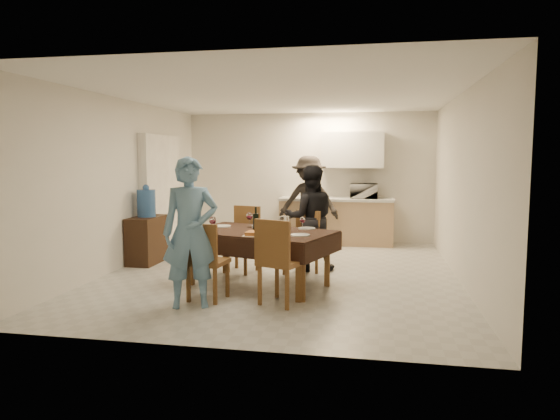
{
  "coord_description": "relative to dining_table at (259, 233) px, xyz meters",
  "views": [
    {
      "loc": [
        1.31,
        -7.13,
        1.7
      ],
      "look_at": [
        0.03,
        -0.3,
        0.97
      ],
      "focal_mm": 32.0,
      "sensor_mm": 36.0,
      "label": 1
    }
  ],
  "objects": [
    {
      "name": "chair_near_left",
      "position": [
        -0.45,
        -0.84,
        -0.13
      ],
      "size": [
        0.48,
        0.48,
        0.51
      ],
      "rotation": [
        0.0,
        0.0,
        -0.13
      ],
      "color": "brown",
      "rests_on": "floor"
    },
    {
      "name": "ceiling",
      "position": [
        0.17,
        0.78,
        1.9
      ],
      "size": [
        5.0,
        6.0,
        0.02
      ],
      "primitive_type": "cube",
      "color": "white",
      "rests_on": "wall_back"
    },
    {
      "name": "wine_glass_c",
      "position": [
        -0.2,
        0.3,
        0.14
      ],
      "size": [
        0.09,
        0.09,
        0.21
      ],
      "primitive_type": null,
      "color": "white",
      "rests_on": "dining_table"
    },
    {
      "name": "microwave",
      "position": [
        1.31,
        3.46,
        0.35
      ],
      "size": [
        0.52,
        0.35,
        0.29
      ],
      "primitive_type": "imported",
      "rotation": [
        0.0,
        0.0,
        3.14
      ],
      "color": "silver",
      "rests_on": "kitchen_worktop"
    },
    {
      "name": "dining_table",
      "position": [
        0.0,
        0.0,
        0.0
      ],
      "size": [
        2.14,
        1.65,
        0.74
      ],
      "rotation": [
        0.0,
        0.0,
        -0.32
      ],
      "color": "black",
      "rests_on": "floor"
    },
    {
      "name": "water_jug",
      "position": [
        -2.11,
        1.1,
        0.27
      ],
      "size": [
        0.29,
        0.29,
        0.44
      ],
      "primitive_type": "cylinder",
      "color": "#3765AA",
      "rests_on": "console"
    },
    {
      "name": "wall_back",
      "position": [
        0.17,
        3.78,
        0.6
      ],
      "size": [
        5.0,
        0.02,
        2.6
      ],
      "primitive_type": "cube",
      "color": "beige",
      "rests_on": "floor"
    },
    {
      "name": "person_far",
      "position": [
        0.55,
        1.05,
        0.09
      ],
      "size": [
        0.9,
        0.77,
        1.59
      ],
      "primitive_type": "imported",
      "rotation": [
        0.0,
        0.0,
        3.39
      ],
      "color": "black",
      "rests_on": "floor"
    },
    {
      "name": "wall_right",
      "position": [
        2.67,
        0.78,
        0.6
      ],
      "size": [
        0.02,
        6.0,
        2.6
      ],
      "primitive_type": "cube",
      "color": "beige",
      "rests_on": "floor"
    },
    {
      "name": "plate_far_right",
      "position": [
        0.6,
        0.3,
        0.04
      ],
      "size": [
        0.24,
        0.24,
        0.01
      ],
      "primitive_type": "cylinder",
      "color": "silver",
      "rests_on": "dining_table"
    },
    {
      "name": "wine_glass_b",
      "position": [
        0.55,
        0.25,
        0.12
      ],
      "size": [
        0.08,
        0.08,
        0.17
      ],
      "primitive_type": null,
      "color": "white",
      "rests_on": "dining_table"
    },
    {
      "name": "upper_cabinet",
      "position": [
        1.07,
        3.6,
        1.15
      ],
      "size": [
        1.2,
        0.34,
        0.7
      ],
      "primitive_type": "cube",
      "color": "silver",
      "rests_on": "wall_back"
    },
    {
      "name": "chair_far_right",
      "position": [
        0.45,
        0.66,
        -0.14
      ],
      "size": [
        0.57,
        0.59,
        0.5
      ],
      "rotation": [
        0.0,
        0.0,
        2.66
      ],
      "color": "brown",
      "rests_on": "floor"
    },
    {
      "name": "plate_far_left",
      "position": [
        -0.6,
        0.3,
        0.04
      ],
      "size": [
        0.25,
        0.25,
        0.01
      ],
      "primitive_type": "cylinder",
      "color": "silver",
      "rests_on": "dining_table"
    },
    {
      "name": "kitchen_base_cabinet",
      "position": [
        0.77,
        3.46,
        -0.27
      ],
      "size": [
        2.2,
        0.6,
        0.86
      ],
      "primitive_type": "cube",
      "color": "tan",
      "rests_on": "floor"
    },
    {
      "name": "wall_left",
      "position": [
        -2.33,
        0.78,
        0.6
      ],
      "size": [
        0.02,
        6.0,
        2.6
      ],
      "primitive_type": "cube",
      "color": "beige",
      "rests_on": "floor"
    },
    {
      "name": "stub_partition",
      "position": [
        -2.25,
        1.98,
        0.35
      ],
      "size": [
        0.15,
        1.4,
        2.1
      ],
      "primitive_type": "cube",
      "color": "white",
      "rests_on": "floor"
    },
    {
      "name": "plate_near_right",
      "position": [
        0.6,
        -0.3,
        0.04
      ],
      "size": [
        0.24,
        0.24,
        0.01
      ],
      "primitive_type": "cylinder",
      "color": "silver",
      "rests_on": "dining_table"
    },
    {
      "name": "wall_front",
      "position": [
        0.17,
        -2.22,
        0.6
      ],
      "size": [
        5.0,
        0.02,
        2.6
      ],
      "primitive_type": "cube",
      "color": "beige",
      "rests_on": "floor"
    },
    {
      "name": "person_near",
      "position": [
        -0.55,
        -1.05,
        0.15
      ],
      "size": [
        0.73,
        0.6,
        1.71
      ],
      "primitive_type": "imported",
      "rotation": [
        0.0,
        0.0,
        0.35
      ],
      "color": "#5F8BB4",
      "rests_on": "floor"
    },
    {
      "name": "savoury_tart",
      "position": [
        0.1,
        -0.38,
        0.06
      ],
      "size": [
        0.38,
        0.29,
        0.05
      ],
      "primitive_type": "cube",
      "rotation": [
        0.0,
        0.0,
        -0.0
      ],
      "color": "#CD823C",
      "rests_on": "dining_table"
    },
    {
      "name": "salad_bowl",
      "position": [
        0.3,
        0.18,
        0.07
      ],
      "size": [
        0.16,
        0.16,
        0.06
      ],
      "primitive_type": "cylinder",
      "color": "silver",
      "rests_on": "dining_table"
    },
    {
      "name": "person_kitchen",
      "position": [
        0.28,
        3.01,
        0.16
      ],
      "size": [
        1.12,
        0.65,
        1.74
      ],
      "primitive_type": "imported",
      "color": "black",
      "rests_on": "floor"
    },
    {
      "name": "wine_bottle",
      "position": [
        -0.05,
        0.05,
        0.19
      ],
      "size": [
        0.08,
        0.08,
        0.31
      ],
      "primitive_type": null,
      "color": "black",
      "rests_on": "dining_table"
    },
    {
      "name": "water_pitcher",
      "position": [
        0.35,
        -0.05,
        0.14
      ],
      "size": [
        0.13,
        0.13,
        0.21
      ],
      "primitive_type": "cylinder",
      "color": "white",
      "rests_on": "dining_table"
    },
    {
      "name": "console",
      "position": [
        -2.11,
        1.1,
        -0.33
      ],
      "size": [
        0.41,
        0.81,
        0.75
      ],
      "primitive_type": "cube",
      "color": "black",
      "rests_on": "floor"
    },
    {
      "name": "plate_near_left",
      "position": [
        -0.6,
        -0.3,
        0.04
      ],
      "size": [
        0.25,
        0.25,
        0.01
      ],
      "primitive_type": "cylinder",
      "color": "silver",
      "rests_on": "dining_table"
    },
    {
      "name": "kitchen_worktop",
      "position": [
        0.77,
        3.46,
        0.18
      ],
      "size": [
        2.24,
        0.64,
        0.05
      ],
      "primitive_type": "cube",
      "color": "beige",
      "rests_on": "kitchen_base_cabinet"
    },
    {
      "name": "wine_glass_a",
      "position": [
        -0.55,
        -0.25,
        0.14
      ],
      "size": [
        0.09,
        0.09,
        0.21
      ],
      "primitive_type": null,
      "color": "white",
      "rests_on": "dining_table"
    },
    {
      "name": "chair_near_right",
      "position": [
        0.45,
        -0.85,
        -0.09
      ],
      "size": [
        0.59,
        0.61,
        0.55
      ],
      "rotation": [
        0.0,
        0.0,
        -0.37
      ],
      "color": "brown",
      "rests_on": "floor"
    },
    {
      "name": "floor",
      "position": [
        0.17,
        0.78,
        -0.7
      ],
      "size": [
        5.0,
        6.0,
        0.02
      ],
      "primitive_type": "cube",
      "color": "#B5B4AF",
      "rests_on": "ground"
    },
    {
      "name": "mushroom_dish",
      "position": [
        -0.05,
        0.28,
        0.05
      ],
      "size": [
        0.2,
        0.2,
        0.04
      ],
      "primitive_type": "cylinder",
      "color": "silver",
      "rests_on": "dining_table"
    },
    {
      "name": "chair_far_left",
      "position": [
        -0.45,
        0.66,
        -0.11
      ],
      "size": [
        0.54,
        0.55,
        0.53
      ],
      "rotation": [
        0.0,
        0.0,
        2.88
      ],
      "color": "brown",
      "rests_on": "floor"
    }
  ]
}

